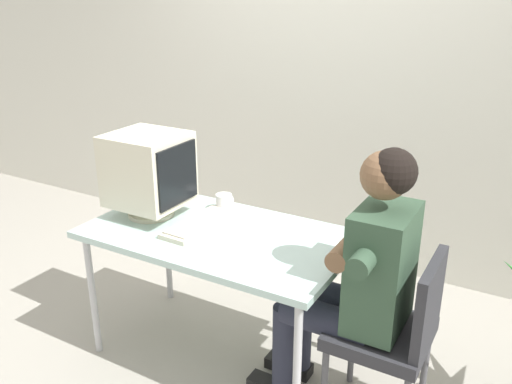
{
  "coord_description": "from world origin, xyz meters",
  "views": [
    {
      "loc": [
        1.35,
        -1.98,
        1.84
      ],
      "look_at": [
        0.21,
        0.0,
        0.97
      ],
      "focal_mm": 37.6,
      "sensor_mm": 36.0,
      "label": 1
    }
  ],
  "objects_px": {
    "keyboard": "(199,224)",
    "person_seated": "(356,276)",
    "desk": "(218,241)",
    "desk_mug": "(224,202)",
    "office_chair": "(394,329)",
    "crt_monitor": "(149,170)"
  },
  "relations": [
    {
      "from": "keyboard",
      "to": "person_seated",
      "type": "bearing_deg",
      "value": -3.04
    },
    {
      "from": "desk",
      "to": "person_seated",
      "type": "height_order",
      "value": "person_seated"
    },
    {
      "from": "desk_mug",
      "to": "person_seated",
      "type": "bearing_deg",
      "value": -18.78
    },
    {
      "from": "desk",
      "to": "office_chair",
      "type": "xyz_separation_m",
      "value": [
        0.91,
        -0.04,
        -0.17
      ]
    },
    {
      "from": "desk",
      "to": "office_chair",
      "type": "bearing_deg",
      "value": -2.45
    },
    {
      "from": "keyboard",
      "to": "crt_monitor",
      "type": "bearing_deg",
      "value": -179.38
    },
    {
      "from": "office_chair",
      "to": "desk",
      "type": "bearing_deg",
      "value": 177.55
    },
    {
      "from": "crt_monitor",
      "to": "person_seated",
      "type": "height_order",
      "value": "person_seated"
    },
    {
      "from": "desk",
      "to": "desk_mug",
      "type": "relative_size",
      "value": 13.23
    },
    {
      "from": "crt_monitor",
      "to": "office_chair",
      "type": "xyz_separation_m",
      "value": [
        1.33,
        -0.04,
        -0.47
      ]
    },
    {
      "from": "person_seated",
      "to": "crt_monitor",
      "type": "bearing_deg",
      "value": 177.92
    },
    {
      "from": "desk",
      "to": "crt_monitor",
      "type": "height_order",
      "value": "crt_monitor"
    },
    {
      "from": "office_chair",
      "to": "desk_mug",
      "type": "bearing_deg",
      "value": 164.4
    },
    {
      "from": "crt_monitor",
      "to": "keyboard",
      "type": "xyz_separation_m",
      "value": [
        0.3,
        0.0,
        -0.23
      ]
    },
    {
      "from": "desk",
      "to": "crt_monitor",
      "type": "distance_m",
      "value": 0.52
    },
    {
      "from": "person_seated",
      "to": "desk_mug",
      "type": "distance_m",
      "value": 0.9
    },
    {
      "from": "desk_mug",
      "to": "office_chair",
      "type": "bearing_deg",
      "value": -15.6
    },
    {
      "from": "keyboard",
      "to": "desk_mug",
      "type": "distance_m",
      "value": 0.25
    },
    {
      "from": "person_seated",
      "to": "desk_mug",
      "type": "relative_size",
      "value": 12.99
    },
    {
      "from": "desk_mug",
      "to": "desk",
      "type": "bearing_deg",
      "value": -63.27
    },
    {
      "from": "crt_monitor",
      "to": "person_seated",
      "type": "relative_size",
      "value": 0.34
    },
    {
      "from": "person_seated",
      "to": "keyboard",
      "type": "bearing_deg",
      "value": 176.96
    }
  ]
}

